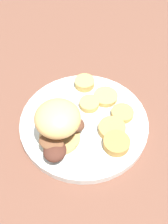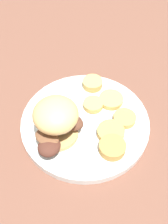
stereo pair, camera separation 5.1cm
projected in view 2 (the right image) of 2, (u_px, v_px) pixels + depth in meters
ground_plane at (84, 125)px, 0.54m from camera, size 4.00×4.00×0.00m
dinner_plate at (84, 122)px, 0.53m from camera, size 0.26×0.26×0.02m
sandwich at (55, 121)px, 0.47m from camera, size 0.10×0.11×0.09m
potato_round_0 at (110, 132)px, 0.50m from camera, size 0.05×0.05×0.01m
potato_round_1 at (110, 99)px, 0.55m from camera, size 0.05×0.05×0.01m
potato_round_2 at (111, 147)px, 0.48m from camera, size 0.05×0.05×0.02m
potato_round_3 at (92, 83)px, 0.58m from camera, size 0.04×0.04×0.02m
potato_round_4 at (92, 104)px, 0.54m from camera, size 0.04×0.04×0.01m
potato_round_5 at (123, 117)px, 0.52m from camera, size 0.05×0.05×0.01m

